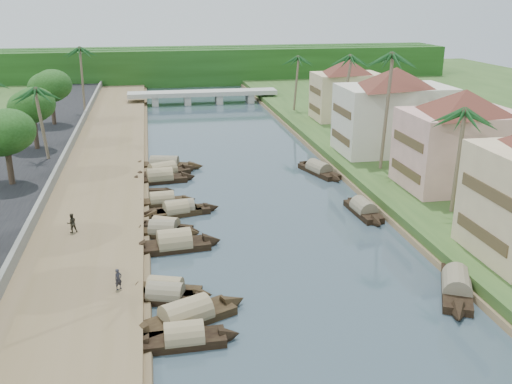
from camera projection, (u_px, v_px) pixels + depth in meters
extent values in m
plane|color=#33434C|center=(298.00, 276.00, 41.44)|extent=(220.00, 220.00, 0.00)
cube|color=brown|center=(93.00, 195.00, 57.16)|extent=(10.00, 180.00, 0.80)
cube|color=#2C4B1E|center=(419.00, 175.00, 63.11)|extent=(16.00, 180.00, 1.20)
cube|color=black|center=(3.00, 198.00, 55.60)|extent=(8.00, 180.00, 1.40)
cube|color=slate|center=(49.00, 189.00, 56.13)|extent=(0.40, 180.00, 1.10)
cube|color=#18390F|center=(193.00, 68.00, 128.50)|extent=(120.00, 4.00, 8.00)
cube|color=#18390F|center=(191.00, 66.00, 133.15)|extent=(120.00, 4.00, 8.00)
cube|color=#18390F|center=(190.00, 63.00, 137.80)|extent=(120.00, 4.00, 8.00)
cube|color=#A3A499|center=(203.00, 93.00, 107.76)|extent=(28.00, 4.00, 0.80)
cube|color=#A3A499|center=(155.00, 100.00, 106.57)|extent=(1.20, 3.50, 1.80)
cube|color=#A3A499|center=(187.00, 99.00, 107.60)|extent=(1.20, 3.50, 1.80)
cube|color=#A3A499|center=(219.00, 98.00, 108.63)|extent=(1.20, 3.50, 1.80)
cube|color=#A3A499|center=(250.00, 97.00, 109.66)|extent=(1.20, 3.50, 1.80)
cube|color=#503E25|center=(481.00, 234.00, 40.77)|extent=(0.10, 6.40, 0.90)
cube|color=#503E25|center=(487.00, 191.00, 39.73)|extent=(0.10, 6.40, 0.90)
cube|color=beige|center=(460.00, 150.00, 56.29)|extent=(11.00, 8.00, 7.50)
pyramid|color=#5B2D20|center=(465.00, 101.00, 54.72)|extent=(14.11, 14.11, 2.20)
cube|color=#503E25|center=(405.00, 171.00, 55.95)|extent=(0.10, 6.40, 0.90)
cube|color=#503E25|center=(408.00, 141.00, 54.97)|extent=(0.10, 6.40, 0.90)
cube|color=beige|center=(393.00, 119.00, 69.06)|extent=(13.00, 8.00, 8.00)
pyramid|color=#5B2D20|center=(396.00, 77.00, 67.40)|extent=(15.59, 15.59, 2.20)
cube|color=#503E25|center=(340.00, 138.00, 68.58)|extent=(0.10, 6.40, 0.90)
cube|color=#503E25|center=(342.00, 111.00, 67.54)|extent=(0.10, 6.40, 0.90)
cube|color=beige|center=(346.00, 96.00, 88.00)|extent=(10.00, 7.00, 7.00)
pyramid|color=#5B2D20|center=(348.00, 66.00, 86.50)|extent=(12.62, 12.62, 2.20)
cube|color=#503E25|center=(314.00, 109.00, 87.70)|extent=(0.10, 5.60, 0.90)
cube|color=#503E25|center=(315.00, 90.00, 86.79)|extent=(0.10, 5.60, 0.90)
cube|color=black|center=(184.00, 342.00, 33.25)|extent=(4.86, 1.78, 0.70)
cone|color=black|center=(230.00, 335.00, 33.71)|extent=(1.43, 1.57, 1.70)
cone|color=black|center=(137.00, 346.00, 32.73)|extent=(1.43, 1.57, 1.70)
cylinder|color=#978460|center=(184.00, 336.00, 33.13)|extent=(3.72, 1.84, 1.79)
cube|color=black|center=(186.00, 320.00, 35.46)|extent=(6.60, 4.41, 0.70)
cone|color=black|center=(234.00, 303.00, 37.33)|extent=(2.39, 2.37, 1.99)
cone|color=black|center=(133.00, 337.00, 33.53)|extent=(2.39, 2.37, 1.99)
cylinder|color=#978460|center=(186.00, 315.00, 35.33)|extent=(5.27, 3.87, 2.06)
cube|color=black|center=(166.00, 299.00, 37.94)|extent=(5.15, 3.01, 0.70)
cone|color=black|center=(206.00, 301.00, 37.58)|extent=(1.78, 1.78, 1.57)
cone|color=black|center=(127.00, 295.00, 38.26)|extent=(1.78, 1.78, 1.57)
cylinder|color=#7A6F5C|center=(166.00, 294.00, 37.82)|extent=(4.07, 2.71, 1.63)
cube|color=black|center=(166.00, 293.00, 38.66)|extent=(5.05, 3.07, 0.70)
cone|color=black|center=(204.00, 295.00, 38.27)|extent=(1.78, 1.83, 1.61)
cone|color=black|center=(128.00, 289.00, 39.00)|extent=(1.78, 1.83, 1.61)
cylinder|color=#978460|center=(165.00, 288.00, 38.54)|extent=(4.00, 2.77, 1.69)
cube|color=black|center=(175.00, 247.00, 45.85)|extent=(5.77, 2.65, 0.70)
cone|color=black|center=(213.00, 242.00, 46.62)|extent=(1.83, 2.09, 2.12)
cone|color=black|center=(135.00, 250.00, 45.04)|extent=(1.83, 2.09, 2.12)
cylinder|color=#978460|center=(175.00, 242.00, 45.73)|extent=(4.46, 2.62, 2.25)
cube|color=black|center=(163.00, 233.00, 48.43)|extent=(4.91, 2.75, 0.70)
cone|color=black|center=(193.00, 233.00, 48.24)|extent=(1.68, 1.78, 1.64)
cone|color=black|center=(133.00, 232.00, 48.56)|extent=(1.68, 1.78, 1.64)
cylinder|color=#7A6F5C|center=(163.00, 229.00, 48.30)|extent=(3.86, 2.54, 1.73)
cube|color=black|center=(166.00, 229.00, 49.31)|extent=(4.79, 3.30, 0.70)
cone|color=black|center=(193.00, 231.00, 48.66)|extent=(1.76, 1.75, 1.46)
cone|color=black|center=(139.00, 225.00, 49.92)|extent=(1.76, 1.75, 1.46)
cylinder|color=#978460|center=(166.00, 225.00, 49.19)|extent=(3.83, 2.88, 1.51)
cube|color=black|center=(176.00, 213.00, 52.93)|extent=(4.82, 2.68, 0.70)
cone|color=black|center=(202.00, 209.00, 53.86)|extent=(1.65, 1.79, 1.67)
cone|color=black|center=(149.00, 216.00, 51.95)|extent=(1.65, 1.79, 1.67)
cylinder|color=#978460|center=(176.00, 210.00, 52.81)|extent=(3.79, 2.50, 1.76)
cube|color=black|center=(180.00, 212.00, 53.25)|extent=(5.67, 2.25, 0.70)
cone|color=black|center=(212.00, 208.00, 54.06)|extent=(1.73, 1.65, 1.66)
cone|color=black|center=(147.00, 215.00, 52.38)|extent=(1.73, 1.65, 1.66)
cylinder|color=#7A6F5C|center=(180.00, 208.00, 53.12)|extent=(4.38, 2.17, 1.71)
cube|color=black|center=(162.00, 203.00, 55.55)|extent=(4.94, 1.93, 0.70)
cone|color=black|center=(190.00, 200.00, 56.17)|extent=(1.49, 1.52, 1.58)
cone|color=black|center=(134.00, 205.00, 54.89)|extent=(1.49, 1.52, 1.58)
cylinder|color=#978460|center=(162.00, 199.00, 55.43)|extent=(3.80, 1.91, 1.65)
cube|color=black|center=(160.00, 180.00, 62.45)|extent=(5.92, 2.50, 0.70)
cone|color=black|center=(189.00, 177.00, 63.25)|extent=(1.83, 1.93, 1.96)
cone|color=black|center=(130.00, 182.00, 61.60)|extent=(1.83, 1.93, 1.96)
cylinder|color=#978460|center=(160.00, 177.00, 62.33)|extent=(4.57, 2.45, 2.06)
cube|color=black|center=(165.00, 167.00, 67.41)|extent=(7.07, 3.44, 0.70)
cone|color=black|center=(196.00, 167.00, 67.19)|extent=(2.27, 2.11, 1.93)
cone|color=black|center=(133.00, 166.00, 67.57)|extent=(2.27, 2.11, 1.93)
cylinder|color=#7A6F5C|center=(165.00, 164.00, 67.28)|extent=(5.52, 3.14, 1.97)
cube|color=black|center=(163.00, 174.00, 64.67)|extent=(6.42, 4.02, 0.70)
cone|color=black|center=(190.00, 169.00, 66.31)|extent=(2.28, 2.30, 1.98)
cone|color=black|center=(134.00, 178.00, 62.98)|extent=(2.28, 2.30, 1.98)
cylinder|color=#978460|center=(163.00, 171.00, 64.55)|extent=(5.10, 3.58, 2.07)
cube|color=black|center=(456.00, 289.00, 39.19)|extent=(4.67, 6.78, 0.70)
cone|color=black|center=(454.00, 265.00, 42.51)|extent=(2.36, 2.44, 1.91)
cone|color=black|center=(458.00, 316.00, 35.81)|extent=(2.36, 2.44, 1.91)
cylinder|color=#7A6F5C|center=(457.00, 284.00, 39.07)|extent=(4.03, 5.41, 1.96)
cube|color=black|center=(363.00, 212.00, 53.23)|extent=(2.10, 5.58, 0.70)
cone|color=black|center=(350.00, 201.00, 56.00)|extent=(1.67, 1.68, 1.74)
cone|color=black|center=(378.00, 223.00, 50.42)|extent=(1.67, 1.68, 1.74)
cylinder|color=#7A6F5C|center=(363.00, 208.00, 53.11)|extent=(2.08, 4.30, 1.81)
cube|color=black|center=(319.00, 172.00, 65.43)|extent=(3.60, 6.50, 0.70)
cone|color=black|center=(303.00, 164.00, 68.30)|extent=(2.07, 2.18, 1.81)
cone|color=black|center=(337.00, 179.00, 62.51)|extent=(2.07, 2.18, 1.81)
cylinder|color=#7A6F5C|center=(319.00, 169.00, 65.31)|extent=(3.22, 5.12, 1.86)
cube|color=black|center=(156.00, 332.00, 34.38)|extent=(4.01, 2.06, 0.35)
cone|color=black|center=(190.00, 322.00, 35.38)|extent=(1.21, 1.14, 0.87)
cone|color=black|center=(120.00, 342.00, 33.37)|extent=(1.21, 1.14, 0.87)
cube|color=black|center=(150.00, 191.00, 59.43)|extent=(3.74, 1.22, 0.35)
cone|color=black|center=(170.00, 190.00, 59.53)|extent=(1.01, 0.85, 0.74)
cone|color=black|center=(130.00, 191.00, 59.34)|extent=(1.01, 0.85, 0.74)
cylinder|color=brown|center=(457.00, 162.00, 49.18)|extent=(0.56, 0.36, 9.14)
sphere|color=#18481C|center=(463.00, 111.00, 47.76)|extent=(3.20, 3.20, 3.20)
cylinder|color=brown|center=(385.00, 112.00, 61.30)|extent=(0.85, 0.36, 12.59)
sphere|color=#18481C|center=(389.00, 55.00, 59.34)|extent=(3.20, 3.20, 3.20)
cylinder|color=brown|center=(342.00, 95.00, 77.77)|extent=(1.77, 0.36, 10.64)
sphere|color=#18481C|center=(344.00, 57.00, 76.10)|extent=(3.20, 3.20, 3.20)
cylinder|color=brown|center=(43.00, 124.00, 65.00)|extent=(0.95, 0.36, 8.19)
sphere|color=#18481C|center=(39.00, 90.00, 63.72)|extent=(3.20, 3.20, 3.20)
cylinder|color=brown|center=(295.00, 84.00, 94.57)|extent=(0.99, 0.36, 8.84)
sphere|color=#18481C|center=(296.00, 57.00, 93.19)|extent=(3.20, 3.20, 3.20)
cylinder|color=brown|center=(82.00, 80.00, 91.90)|extent=(0.52, 0.36, 10.26)
sphere|color=#18481C|center=(79.00, 49.00, 90.30)|extent=(3.20, 3.20, 3.20)
cylinder|color=#463428|center=(10.00, 167.00, 56.88)|extent=(0.60, 0.60, 3.61)
ellipsoid|color=#18390F|center=(5.00, 133.00, 55.76)|extent=(5.25, 5.25, 4.31)
cylinder|color=#463428|center=(36.00, 134.00, 70.27)|extent=(0.60, 0.60, 3.67)
ellipsoid|color=#18390F|center=(32.00, 106.00, 69.13)|extent=(4.96, 4.96, 4.08)
cylinder|color=#463428|center=(53.00, 112.00, 83.72)|extent=(0.60, 0.60, 3.81)
ellipsoid|color=#18390F|center=(50.00, 87.00, 82.53)|extent=(5.45, 5.45, 4.48)
cylinder|color=#463428|center=(422.00, 133.00, 72.63)|extent=(0.60, 0.60, 3.19)
ellipsoid|color=#18390F|center=(424.00, 110.00, 71.64)|extent=(4.72, 4.72, 3.88)
imported|color=#24242B|center=(118.00, 279.00, 37.75)|extent=(0.64, 0.60, 1.46)
imported|color=#2E2B20|center=(72.00, 223.00, 46.85)|extent=(0.99, 0.89, 1.67)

